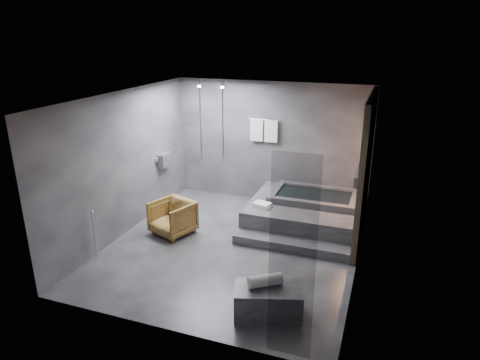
% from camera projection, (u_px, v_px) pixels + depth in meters
% --- Properties ---
extents(room, '(5.00, 5.04, 2.82)m').
position_uv_depth(room, '(258.00, 157.00, 7.56)').
color(room, '#2A2A2C').
rests_on(room, ground).
extents(tub_deck, '(2.20, 2.00, 0.50)m').
position_uv_depth(tub_deck, '(304.00, 213.00, 8.92)').
color(tub_deck, '#2F2F31').
rests_on(tub_deck, ground).
extents(tub_step, '(2.20, 0.36, 0.18)m').
position_uv_depth(tub_step, '(291.00, 245.00, 7.92)').
color(tub_step, '#2F2F31').
rests_on(tub_step, ground).
extents(concrete_bench, '(1.06, 0.78, 0.43)m').
position_uv_depth(concrete_bench, '(268.00, 301.00, 6.08)').
color(concrete_bench, '#2D2D30').
rests_on(concrete_bench, ground).
extents(driftwood_chair, '(0.95, 0.96, 0.68)m').
position_uv_depth(driftwood_chair, '(173.00, 218.00, 8.47)').
color(driftwood_chair, '#4E3513').
rests_on(driftwood_chair, ground).
extents(rolled_towel, '(0.50, 0.42, 0.17)m').
position_uv_depth(rolled_towel, '(265.00, 281.00, 6.03)').
color(rolled_towel, silver).
rests_on(rolled_towel, concrete_bench).
extents(deck_towel, '(0.38, 0.31, 0.09)m').
position_uv_depth(deck_towel, '(262.00, 205.00, 8.57)').
color(deck_towel, white).
rests_on(deck_towel, tub_deck).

